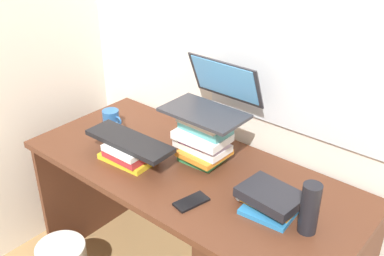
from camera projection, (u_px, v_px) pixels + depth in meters
The scene contains 11 objects.
wall_back at pixel (247, 25), 1.95m from camera, with size 6.00×0.06×2.60m.
wall_left at pixel (37, 5), 2.26m from camera, with size 0.05×6.00×2.60m, color beige.
book_stack_tall at pixel (204, 138), 1.96m from camera, with size 0.24×0.19×0.23m.
book_stack_keyboard_riser at pixel (130, 152), 2.00m from camera, with size 0.25×0.19×0.09m.
book_stack_side at pixel (271, 200), 1.70m from camera, with size 0.24×0.20×0.08m.
laptop at pixel (214, 99), 1.93m from camera, with size 0.35×0.29×0.21m.
keyboard at pixel (129, 141), 1.97m from camera, with size 0.42×0.14×0.02m, color black.
computer_mouse at pixel (245, 194), 1.77m from camera, with size 0.06×0.10×0.04m, color #A5A8AD.
mug at pixel (111, 118), 2.28m from camera, with size 0.12×0.08×0.09m.
water_bottle at pixel (310, 208), 1.56m from camera, with size 0.07×0.07×0.20m, color black.
cell_phone at pixel (191, 202), 1.75m from camera, with size 0.07×0.14×0.01m, color black.
Camera 1 is at (1.06, -1.25, 1.83)m, focal length 42.52 mm.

